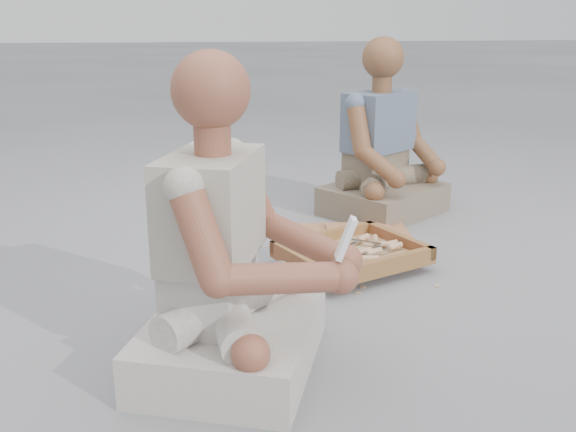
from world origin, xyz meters
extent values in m
plane|color=gray|center=(0.00, 0.00, 0.00)|extent=(60.00, 60.00, 0.00)
cube|color=#915838|center=(0.30, 0.74, 0.02)|extent=(0.57, 0.42, 0.04)
cube|color=brown|center=(0.23, 0.44, 0.04)|extent=(0.61, 0.55, 0.01)
cube|color=brown|center=(0.16, 0.61, 0.08)|extent=(0.47, 0.21, 0.05)
cube|color=brown|center=(0.30, 0.27, 0.08)|extent=(0.47, 0.21, 0.05)
cube|color=brown|center=(0.45, 0.52, 0.08)|extent=(0.17, 0.38, 0.05)
cube|color=brown|center=(0.01, 0.35, 0.08)|extent=(0.17, 0.38, 0.05)
cube|color=tan|center=(0.23, 0.44, 0.05)|extent=(0.53, 0.48, 0.01)
cube|color=silver|center=(0.17, 0.38, 0.07)|extent=(0.14, 0.07, 0.00)
cylinder|color=tan|center=(0.28, 0.42, 0.07)|extent=(0.07, 0.05, 0.02)
cube|color=silver|center=(0.34, 0.47, 0.06)|extent=(0.06, 0.15, 0.00)
cylinder|color=tan|center=(0.37, 0.58, 0.06)|extent=(0.04, 0.07, 0.02)
cube|color=silver|center=(0.30, 0.52, 0.08)|extent=(0.13, 0.10, 0.00)
cylinder|color=tan|center=(0.39, 0.46, 0.08)|extent=(0.07, 0.06, 0.02)
cube|color=silver|center=(0.30, 0.44, 0.06)|extent=(0.13, 0.10, 0.00)
cylinder|color=tan|center=(0.39, 0.50, 0.06)|extent=(0.07, 0.06, 0.02)
cube|color=silver|center=(0.31, 0.39, 0.08)|extent=(0.14, 0.09, 0.00)
cylinder|color=tan|center=(0.41, 0.45, 0.08)|extent=(0.07, 0.05, 0.02)
cube|color=silver|center=(0.18, 0.42, 0.07)|extent=(0.15, 0.03, 0.00)
cylinder|color=tan|center=(0.29, 0.41, 0.07)|extent=(0.07, 0.03, 0.02)
cube|color=silver|center=(0.17, 0.44, 0.07)|extent=(0.08, 0.14, 0.00)
cylinder|color=tan|center=(0.22, 0.34, 0.07)|extent=(0.05, 0.07, 0.02)
cube|color=silver|center=(0.24, 0.49, 0.07)|extent=(0.12, 0.12, 0.00)
cylinder|color=tan|center=(0.32, 0.57, 0.07)|extent=(0.06, 0.07, 0.02)
cube|color=silver|center=(0.21, 0.36, 0.08)|extent=(0.14, 0.07, 0.00)
cylinder|color=tan|center=(0.31, 0.40, 0.08)|extent=(0.07, 0.05, 0.02)
cube|color=silver|center=(0.30, 0.44, 0.07)|extent=(0.14, 0.07, 0.00)
cylinder|color=tan|center=(0.40, 0.49, 0.07)|extent=(0.07, 0.05, 0.02)
cube|color=silver|center=(0.16, 0.35, 0.08)|extent=(0.15, 0.04, 0.00)
cylinder|color=tan|center=(0.27, 0.34, 0.08)|extent=(0.07, 0.03, 0.02)
cube|color=tan|center=(0.09, 0.65, 0.00)|extent=(0.02, 0.02, 0.00)
cube|color=tan|center=(0.22, 0.25, 0.00)|extent=(0.02, 0.02, 0.00)
cube|color=tan|center=(-0.01, 0.70, 0.00)|extent=(0.02, 0.02, 0.00)
cube|color=tan|center=(0.49, 0.21, 0.00)|extent=(0.02, 0.02, 0.00)
cube|color=tan|center=(0.00, 0.33, 0.00)|extent=(0.02, 0.02, 0.00)
cube|color=tan|center=(0.19, 0.20, 0.00)|extent=(0.02, 0.02, 0.00)
cube|color=tan|center=(0.25, 0.81, 0.00)|extent=(0.02, 0.02, 0.00)
cube|color=tan|center=(0.33, 0.68, 0.00)|extent=(0.02, 0.02, 0.00)
cube|color=tan|center=(-0.05, 0.18, 0.00)|extent=(0.02, 0.02, 0.00)
cube|color=tan|center=(0.18, 0.62, 0.00)|extent=(0.02, 0.02, 0.00)
cube|color=beige|center=(-0.29, -0.20, 0.07)|extent=(0.60, 0.67, 0.14)
cube|color=beige|center=(-0.34, -0.18, 0.23)|extent=(0.29, 0.35, 0.17)
cube|color=#B0AA9B|center=(-0.33, -0.19, 0.45)|extent=(0.32, 0.39, 0.28)
sphere|color=brown|center=(-0.32, -0.19, 0.75)|extent=(0.20, 0.20, 0.20)
sphere|color=brown|center=(0.01, -0.26, 0.31)|extent=(0.09, 0.09, 0.09)
sphere|color=brown|center=(-0.03, -0.37, 0.31)|extent=(0.09, 0.09, 0.09)
cube|color=#7D6C5A|center=(0.59, 1.14, 0.07)|extent=(0.69, 0.67, 0.14)
cube|color=#7D6C5A|center=(0.56, 1.19, 0.23)|extent=(0.35, 0.33, 0.17)
cube|color=slate|center=(0.56, 1.18, 0.45)|extent=(0.39, 0.36, 0.28)
sphere|color=brown|center=(0.57, 1.17, 0.75)|extent=(0.20, 0.20, 0.20)
sphere|color=brown|center=(0.84, 1.09, 0.23)|extent=(0.09, 0.09, 0.09)
sphere|color=brown|center=(0.56, 0.89, 0.23)|extent=(0.09, 0.09, 0.09)
cube|color=white|center=(-0.02, -0.37, 0.41)|extent=(0.06, 0.05, 0.11)
cube|color=black|center=(-0.02, -0.37, 0.42)|extent=(0.02, 0.04, 0.03)
camera|label=1|loc=(-0.41, -1.79, 0.91)|focal=40.00mm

